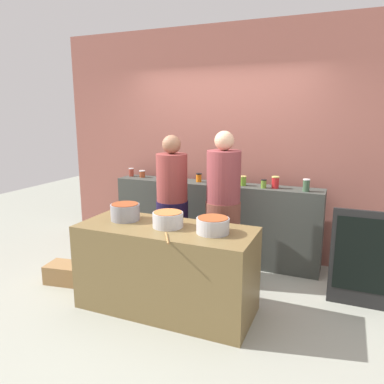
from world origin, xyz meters
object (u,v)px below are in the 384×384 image
at_px(bread_crate, 67,273).
at_px(preserve_jar_6, 275,182).
at_px(preserve_jar_1, 142,174).
at_px(cooking_pot_left, 125,212).
at_px(cook_in_cap, 223,216).
at_px(preserve_jar_5, 264,184).
at_px(preserve_jar_3, 213,179).
at_px(preserve_jar_2, 199,177).
at_px(chalkboard_sign, 361,259).
at_px(wooden_spoon, 167,238).
at_px(cook_with_tongs, 172,213).
at_px(cooking_pot_right, 213,225).
at_px(preserve_jar_0, 131,172).
at_px(cooking_pot_center, 168,219).
at_px(preserve_jar_7, 306,185).
at_px(preserve_jar_4, 243,181).

bearing_deg(bread_crate, preserve_jar_6, 31.91).
bearing_deg(preserve_jar_1, cooking_pot_left, -66.42).
height_order(cook_in_cap, bread_crate, cook_in_cap).
bearing_deg(preserve_jar_5, preserve_jar_3, 178.95).
height_order(preserve_jar_2, chalkboard_sign, preserve_jar_2).
bearing_deg(bread_crate, preserve_jar_2, 50.59).
distance_m(cooking_pot_left, chalkboard_sign, 2.37).
relative_size(wooden_spoon, cook_with_tongs, 0.17).
bearing_deg(cooking_pot_right, preserve_jar_2, 116.38).
bearing_deg(preserve_jar_5, preserve_jar_0, 176.85).
xyz_separation_m(preserve_jar_0, cooking_pot_left, (0.78, -1.38, -0.15)).
xyz_separation_m(preserve_jar_0, chalkboard_sign, (3.00, -0.67, -0.57)).
bearing_deg(cooking_pot_center, chalkboard_sign, 23.80).
height_order(preserve_jar_3, cooking_pot_center, preserve_jar_3).
xyz_separation_m(preserve_jar_7, cooking_pot_left, (-1.61, -1.27, -0.17)).
distance_m(preserve_jar_0, cooking_pot_center, 1.92).
xyz_separation_m(preserve_jar_1, cooking_pot_left, (0.60, -1.37, -0.14)).
xyz_separation_m(preserve_jar_1, wooden_spoon, (1.25, -1.73, -0.22)).
bearing_deg(chalkboard_sign, cook_in_cap, 178.11).
height_order(preserve_jar_6, cook_with_tongs, cook_with_tongs).
height_order(preserve_jar_0, preserve_jar_1, preserve_jar_0).
distance_m(preserve_jar_0, cook_with_tongs, 1.21).
bearing_deg(cook_with_tongs, preserve_jar_1, 140.13).
xyz_separation_m(preserve_jar_2, chalkboard_sign, (1.96, -0.63, -0.57)).
relative_size(preserve_jar_0, cooking_pot_center, 0.40).
relative_size(preserve_jar_1, preserve_jar_3, 0.84).
bearing_deg(cooking_pot_left, preserve_jar_6, 46.42).
distance_m(preserve_jar_7, wooden_spoon, 1.91).
bearing_deg(preserve_jar_2, preserve_jar_7, -3.19).
relative_size(cooking_pot_center, wooden_spoon, 1.07).
xyz_separation_m(preserve_jar_3, cook_in_cap, (0.30, -0.52, -0.30)).
relative_size(preserve_jar_4, cooking_pot_center, 0.41).
height_order(preserve_jar_1, cooking_pot_center, preserve_jar_1).
height_order(preserve_jar_6, bread_crate, preserve_jar_6).
height_order(wooden_spoon, chalkboard_sign, chalkboard_sign).
bearing_deg(chalkboard_sign, preserve_jar_3, 161.79).
bearing_deg(preserve_jar_1, wooden_spoon, -54.21).
distance_m(preserve_jar_1, preserve_jar_5, 1.72).
bearing_deg(preserve_jar_0, chalkboard_sign, -12.49).
xyz_separation_m(cooking_pot_right, chalkboard_sign, (1.27, 0.77, -0.41)).
bearing_deg(preserve_jar_6, cooking_pot_left, -133.58).
relative_size(preserve_jar_0, preserve_jar_2, 1.02).
height_order(cooking_pot_left, cooking_pot_center, cooking_pot_left).
xyz_separation_m(preserve_jar_2, cook_with_tongs, (-0.09, -0.63, -0.33)).
bearing_deg(cooking_pot_right, chalkboard_sign, 31.19).
xyz_separation_m(preserve_jar_3, preserve_jar_5, (0.64, -0.01, -0.01)).
bearing_deg(cooking_pot_left, cook_in_cap, 44.11).
bearing_deg(preserve_jar_4, preserve_jar_7, -4.03).
bearing_deg(bread_crate, cook_with_tongs, 34.94).
bearing_deg(preserve_jar_3, cooking_pot_center, -89.19).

